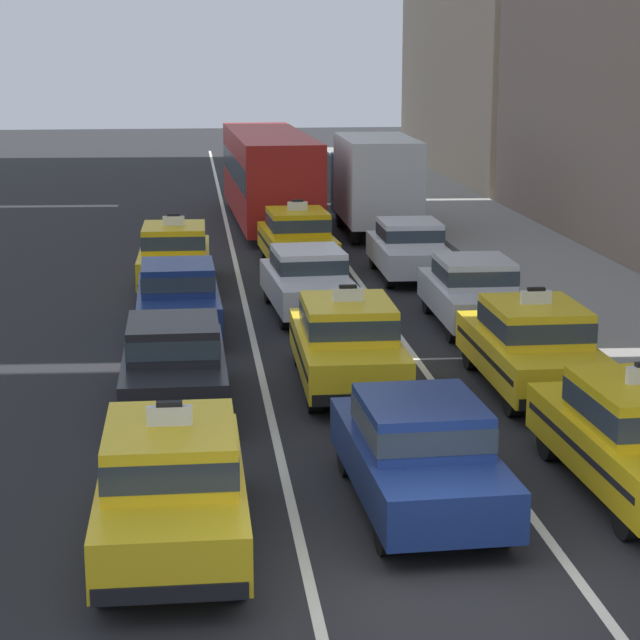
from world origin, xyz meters
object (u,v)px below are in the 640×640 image
at_px(sedan_left_second, 174,361).
at_px(sedan_center_third, 308,279).
at_px(sedan_right_fourth, 409,247).
at_px(taxi_left_nearest, 172,482).
at_px(taxi_left_fourth, 175,254).
at_px(taxi_right_second, 532,344).
at_px(sedan_center_nearest, 419,450).
at_px(taxi_center_fourth, 297,237).
at_px(sedan_center_sixth, 251,172).
at_px(box_truck_right_fifth, 374,180).
at_px(bus_center_fifth, 269,173).
at_px(sedan_right_third, 473,290).
at_px(sedan_left_third, 178,296).
at_px(taxi_center_second, 347,341).
at_px(taxi_right_nearest, 639,435).

xyz_separation_m(sedan_left_second, sedan_center_third, (3.06, 7.15, 0.00)).
bearing_deg(sedan_right_fourth, taxi_left_nearest, -109.70).
relative_size(taxi_left_fourth, taxi_right_second, 1.00).
xyz_separation_m(sedan_center_nearest, taxi_center_fourth, (0.01, 18.34, 0.03)).
height_order(sedan_center_sixth, box_truck_right_fifth, box_truck_right_fifth).
bearing_deg(bus_center_fifth, taxi_left_nearest, -96.41).
bearing_deg(taxi_center_fourth, sedan_right_third, -67.22).
xyz_separation_m(taxi_left_fourth, taxi_center_fourth, (3.45, 2.52, 0.00)).
bearing_deg(sedan_left_third, sedan_left_second, -90.41).
xyz_separation_m(taxi_left_fourth, sedan_center_third, (3.14, -3.58, -0.03)).
bearing_deg(taxi_center_second, sedan_center_nearest, -88.20).
xyz_separation_m(sedan_left_third, bus_center_fifth, (3.12, 16.31, 0.97)).
xyz_separation_m(sedan_left_third, sedan_right_fourth, (6.22, 5.81, 0.00)).
xyz_separation_m(taxi_left_fourth, box_truck_right_fifth, (6.59, 8.63, 0.90)).
distance_m(sedan_left_third, taxi_right_nearest, 12.30).
height_order(taxi_left_nearest, taxi_right_second, same).
relative_size(sedan_left_second, bus_center_fifth, 0.38).
height_order(taxi_left_nearest, taxi_center_second, same).
height_order(bus_center_fifth, sedan_right_fourth, bus_center_fifth).
bearing_deg(sedan_left_second, sedan_right_fourth, 61.20).
bearing_deg(sedan_center_third, taxi_center_fourth, 87.13).
distance_m(sedan_left_second, sedan_right_fourth, 12.99).
bearing_deg(sedan_left_second, taxi_center_fourth, 75.73).
distance_m(bus_center_fifth, sedan_center_sixth, 9.62).
distance_m(sedan_left_third, taxi_right_second, 8.32).
height_order(taxi_left_fourth, taxi_center_fourth, same).
xyz_separation_m(sedan_left_third, sedan_center_nearest, (3.32, -10.66, 0.00)).
xyz_separation_m(taxi_center_second, taxi_right_nearest, (3.37, -5.82, 0.00)).
bearing_deg(sedan_center_nearest, sedan_right_third, 72.77).
xyz_separation_m(sedan_center_nearest, bus_center_fifth, (-0.20, 26.96, 0.97)).
relative_size(sedan_center_third, sedan_right_fourth, 1.02).
bearing_deg(sedan_right_third, taxi_center_fourth, 112.78).
distance_m(sedan_left_third, sedan_center_third, 3.41).
bearing_deg(sedan_right_fourth, sedan_center_sixth, 99.11).
height_order(sedan_left_third, sedan_center_third, same).
xyz_separation_m(taxi_left_nearest, taxi_center_second, (3.14, 6.96, 0.00)).
bearing_deg(sedan_center_sixth, sedan_right_fourth, -80.89).
bearing_deg(taxi_right_nearest, bus_center_fifth, 97.21).
bearing_deg(taxi_center_fourth, taxi_right_nearest, -80.07).
bearing_deg(sedan_left_third, sedan_center_sixth, 83.39).
bearing_deg(box_truck_right_fifth, sedan_center_third, -105.77).
relative_size(taxi_left_fourth, taxi_center_fourth, 0.99).
height_order(taxi_right_nearest, sedan_right_fourth, taxi_right_nearest).
bearing_deg(taxi_right_nearest, taxi_left_nearest, -170.08).
relative_size(sedan_left_second, taxi_center_second, 0.94).
xyz_separation_m(taxi_right_nearest, sedan_right_fourth, (-0.29, 16.25, -0.03)).
xyz_separation_m(sedan_center_nearest, box_truck_right_fifth, (3.15, 24.45, 0.93)).
bearing_deg(sedan_right_third, bus_center_fifth, 101.97).
bearing_deg(sedan_right_fourth, sedan_center_nearest, -99.98).
xyz_separation_m(taxi_left_nearest, sedan_center_nearest, (3.33, 0.93, -0.03)).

